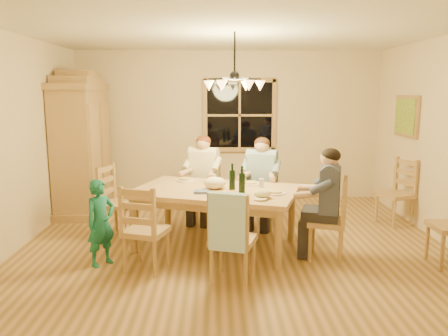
{
  "coord_description": "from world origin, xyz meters",
  "views": [
    {
      "loc": [
        -0.24,
        -5.52,
        1.98
      ],
      "look_at": [
        -0.13,
        0.1,
        0.99
      ],
      "focal_mm": 35.0,
      "sensor_mm": 36.0,
      "label": 1
    }
  ],
  "objects_px": {
    "chair_near_right": "(233,254)",
    "wine_bottle_a": "(232,177)",
    "armoire": "(82,149)",
    "chandelier": "(235,83)",
    "chair_end_right": "(326,234)",
    "wine_bottle_b": "(242,180)",
    "adult_woman": "(203,168)",
    "dining_table": "(216,196)",
    "chair_end_left": "(120,215)",
    "chair_spare_back": "(394,204)",
    "chair_near_left": "(147,244)",
    "chair_far_left": "(204,203)",
    "adult_slate_man": "(328,190)",
    "child": "(101,223)",
    "chair_far_right": "(261,207)",
    "adult_plaid_man": "(261,171)"
  },
  "relations": [
    {
      "from": "chair_near_right",
      "to": "wine_bottle_a",
      "type": "relative_size",
      "value": 3.0
    },
    {
      "from": "armoire",
      "to": "wine_bottle_a",
      "type": "relative_size",
      "value": 6.97
    },
    {
      "from": "chandelier",
      "to": "chair_end_right",
      "type": "relative_size",
      "value": 0.78
    },
    {
      "from": "chandelier",
      "to": "chair_near_right",
      "type": "xyz_separation_m",
      "value": [
        -0.06,
        -1.18,
        -1.77
      ]
    },
    {
      "from": "wine_bottle_b",
      "to": "adult_woman",
      "type": "bearing_deg",
      "value": 111.5
    },
    {
      "from": "dining_table",
      "to": "wine_bottle_a",
      "type": "xyz_separation_m",
      "value": [
        0.21,
        -0.03,
        0.26
      ]
    },
    {
      "from": "chair_end_left",
      "to": "wine_bottle_b",
      "type": "distance_m",
      "value": 1.88
    },
    {
      "from": "chandelier",
      "to": "chair_spare_back",
      "type": "distance_m",
      "value": 3.13
    },
    {
      "from": "chair_near_left",
      "to": "wine_bottle_b",
      "type": "distance_m",
      "value": 1.36
    },
    {
      "from": "chair_spare_back",
      "to": "chair_near_right",
      "type": "bearing_deg",
      "value": 105.88
    },
    {
      "from": "chandelier",
      "to": "chair_end_right",
      "type": "height_order",
      "value": "chandelier"
    },
    {
      "from": "chandelier",
      "to": "chair_near_left",
      "type": "bearing_deg",
      "value": -139.52
    },
    {
      "from": "wine_bottle_b",
      "to": "chair_near_right",
      "type": "bearing_deg",
      "value": -99.51
    },
    {
      "from": "adult_woman",
      "to": "chair_near_left",
      "type": "bearing_deg",
      "value": 90.0
    },
    {
      "from": "adult_woman",
      "to": "dining_table",
      "type": "bearing_deg",
      "value": 117.9
    },
    {
      "from": "chair_far_left",
      "to": "chair_end_left",
      "type": "relative_size",
      "value": 1.0
    },
    {
      "from": "adult_woman",
      "to": "chair_far_left",
      "type": "bearing_deg",
      "value": -98.47
    },
    {
      "from": "adult_slate_man",
      "to": "adult_woman",
      "type": "bearing_deg",
      "value": 63.43
    },
    {
      "from": "chair_near_right",
      "to": "child",
      "type": "relative_size",
      "value": 0.99
    },
    {
      "from": "dining_table",
      "to": "chair_near_right",
      "type": "height_order",
      "value": "chair_near_right"
    },
    {
      "from": "armoire",
      "to": "dining_table",
      "type": "relative_size",
      "value": 1.01
    },
    {
      "from": "chair_far_left",
      "to": "chair_end_left",
      "type": "distance_m",
      "value": 1.3
    },
    {
      "from": "wine_bottle_a",
      "to": "armoire",
      "type": "bearing_deg",
      "value": 143.82
    },
    {
      "from": "wine_bottle_b",
      "to": "chair_end_left",
      "type": "bearing_deg",
      "value": 158.24
    },
    {
      "from": "dining_table",
      "to": "chair_end_left",
      "type": "height_order",
      "value": "chair_end_left"
    },
    {
      "from": "chair_far_right",
      "to": "chair_end_right",
      "type": "relative_size",
      "value": 1.0
    },
    {
      "from": "chair_near_right",
      "to": "wine_bottle_b",
      "type": "xyz_separation_m",
      "value": [
        0.14,
        0.83,
        0.62
      ]
    },
    {
      "from": "armoire",
      "to": "chair_near_left",
      "type": "xyz_separation_m",
      "value": [
        1.41,
        -2.46,
        -0.75
      ]
    },
    {
      "from": "chair_near_left",
      "to": "chandelier",
      "type": "bearing_deg",
      "value": 58.57
    },
    {
      "from": "chandelier",
      "to": "adult_slate_man",
      "type": "distance_m",
      "value": 1.73
    },
    {
      "from": "dining_table",
      "to": "child",
      "type": "bearing_deg",
      "value": -156.23
    },
    {
      "from": "chair_near_left",
      "to": "adult_plaid_man",
      "type": "bearing_deg",
      "value": 64.8
    },
    {
      "from": "armoire",
      "to": "chair_near_left",
      "type": "height_order",
      "value": "armoire"
    },
    {
      "from": "chair_far_left",
      "to": "chair_end_left",
      "type": "bearing_deg",
      "value": 46.74
    },
    {
      "from": "chair_far_right",
      "to": "chair_end_right",
      "type": "height_order",
      "value": "same"
    },
    {
      "from": "chair_far_left",
      "to": "child",
      "type": "height_order",
      "value": "child"
    },
    {
      "from": "chair_far_right",
      "to": "chair_spare_back",
      "type": "xyz_separation_m",
      "value": [
        2.03,
        0.14,
        0.0
      ]
    },
    {
      "from": "adult_slate_man",
      "to": "child",
      "type": "height_order",
      "value": "adult_slate_man"
    },
    {
      "from": "adult_woman",
      "to": "adult_slate_man",
      "type": "height_order",
      "value": "same"
    },
    {
      "from": "adult_plaid_man",
      "to": "wine_bottle_b",
      "type": "bearing_deg",
      "value": 89.23
    },
    {
      "from": "wine_bottle_a",
      "to": "chandelier",
      "type": "bearing_deg",
      "value": 78.33
    },
    {
      "from": "chair_far_right",
      "to": "adult_plaid_man",
      "type": "distance_m",
      "value": 0.54
    },
    {
      "from": "dining_table",
      "to": "child",
      "type": "relative_size",
      "value": 2.28
    },
    {
      "from": "chair_end_right",
      "to": "chair_far_right",
      "type": "bearing_deg",
      "value": 46.64
    },
    {
      "from": "chair_spare_back",
      "to": "wine_bottle_b",
      "type": "bearing_deg",
      "value": 93.42
    },
    {
      "from": "armoire",
      "to": "chair_far_left",
      "type": "bearing_deg",
      "value": -18.37
    },
    {
      "from": "adult_plaid_man",
      "to": "wine_bottle_a",
      "type": "xyz_separation_m",
      "value": [
        -0.45,
        -0.81,
        0.08
      ]
    },
    {
      "from": "chair_near_right",
      "to": "adult_woman",
      "type": "distance_m",
      "value": 2.21
    },
    {
      "from": "wine_bottle_b",
      "to": "child",
      "type": "bearing_deg",
      "value": -167.79
    },
    {
      "from": "chandelier",
      "to": "dining_table",
      "type": "height_order",
      "value": "chandelier"
    }
  ]
}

